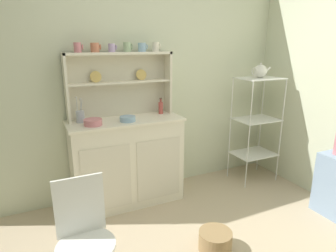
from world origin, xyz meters
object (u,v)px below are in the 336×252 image
at_px(bakers_rack, 256,117).
at_px(floor_basket, 215,241).
at_px(jam_bottle, 161,107).
at_px(porcelain_teapot, 260,71).
at_px(bowl_mixing_large, 93,122).
at_px(hutch_cabinet, 127,161).
at_px(utensil_jar, 80,116).
at_px(wire_chair, 83,231).
at_px(cup_rose_0, 78,47).
at_px(hutch_shelf_unit, 119,79).

bearing_deg(bakers_rack, floor_basket, -141.90).
relative_size(jam_bottle, porcelain_teapot, 0.71).
bearing_deg(bakers_rack, bowl_mixing_large, 178.42).
distance_m(hutch_cabinet, utensil_jar, 0.66).
height_order(wire_chair, jam_bottle, jam_bottle).
relative_size(wire_chair, utensil_jar, 3.44).
relative_size(bakers_rack, floor_basket, 4.62).
relative_size(cup_rose_0, jam_bottle, 0.52).
height_order(hutch_shelf_unit, bakers_rack, hutch_shelf_unit).
relative_size(wire_chair, bowl_mixing_large, 5.09).
distance_m(hutch_shelf_unit, jam_bottle, 0.53).
bearing_deg(floor_basket, wire_chair, -177.34).
relative_size(hutch_cabinet, cup_rose_0, 12.82).
bearing_deg(bakers_rack, utensil_jar, 174.12).
height_order(floor_basket, utensil_jar, utensil_jar).
xyz_separation_m(hutch_cabinet, cup_rose_0, (-0.38, 0.12, 1.13)).
xyz_separation_m(hutch_cabinet, wire_chair, (-0.61, -1.08, 0.05)).
distance_m(hutch_shelf_unit, wire_chair, 1.58).
relative_size(floor_basket, bowl_mixing_large, 1.63).
xyz_separation_m(floor_basket, cup_rose_0, (-0.79, 1.15, 1.52)).
height_order(bowl_mixing_large, jam_bottle, jam_bottle).
relative_size(hutch_shelf_unit, bowl_mixing_large, 6.35).
height_order(hutch_shelf_unit, porcelain_teapot, hutch_shelf_unit).
xyz_separation_m(bowl_mixing_large, porcelain_teapot, (1.90, -0.05, 0.40)).
relative_size(hutch_shelf_unit, floor_basket, 3.90).
xyz_separation_m(hutch_cabinet, jam_bottle, (0.42, 0.09, 0.51)).
distance_m(floor_basket, porcelain_teapot, 1.93).
relative_size(wire_chair, jam_bottle, 4.99).
height_order(hutch_cabinet, hutch_shelf_unit, hutch_shelf_unit).
height_order(hutch_shelf_unit, bowl_mixing_large, hutch_shelf_unit).
distance_m(utensil_jar, porcelain_teapot, 2.03).
relative_size(bakers_rack, porcelain_teapot, 5.28).
bearing_deg(cup_rose_0, utensil_jar, -129.61).
relative_size(hutch_cabinet, bakers_rack, 0.90).
xyz_separation_m(cup_rose_0, utensil_jar, (-0.04, -0.04, -0.63)).
xyz_separation_m(bakers_rack, floor_basket, (-1.15, -0.91, -0.71)).
distance_m(bakers_rack, cup_rose_0, 2.12).
xyz_separation_m(hutch_shelf_unit, porcelain_teapot, (1.56, -0.29, 0.04)).
bearing_deg(bakers_rack, hutch_shelf_unit, 169.53).
bearing_deg(floor_basket, bakers_rack, 38.10).
bearing_deg(jam_bottle, porcelain_teapot, -10.50).
bearing_deg(jam_bottle, bowl_mixing_large, -168.01).
relative_size(hutch_cabinet, porcelain_teapot, 4.76).
bearing_deg(cup_rose_0, wire_chair, -100.79).
bearing_deg(hutch_cabinet, jam_bottle, 11.61).
height_order(hutch_shelf_unit, floor_basket, hutch_shelf_unit).
distance_m(hutch_shelf_unit, bowl_mixing_large, 0.54).
xyz_separation_m(jam_bottle, porcelain_teapot, (1.14, -0.21, 0.36)).
bearing_deg(utensil_jar, cup_rose_0, 50.39).
bearing_deg(wire_chair, bowl_mixing_large, 50.67).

